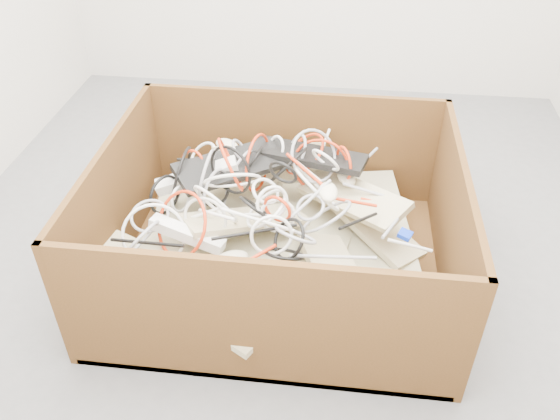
# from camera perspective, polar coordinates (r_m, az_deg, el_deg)

# --- Properties ---
(ground) EXTENTS (3.00, 3.00, 0.00)m
(ground) POSITION_cam_1_polar(r_m,az_deg,el_deg) (2.60, 0.63, -2.06)
(ground) COLOR #58585A
(ground) RESTS_ON ground
(cardboard_box) EXTENTS (1.33, 1.11, 0.57)m
(cardboard_box) POSITION_cam_1_polar(r_m,az_deg,el_deg) (2.32, -0.55, -3.53)
(cardboard_box) COLOR #3F2A0F
(cardboard_box) RESTS_ON ground
(keyboard_pile) EXTENTS (1.29, 1.00, 0.34)m
(keyboard_pile) POSITION_cam_1_polar(r_m,az_deg,el_deg) (2.25, -0.37, -0.20)
(keyboard_pile) COLOR #C2B889
(keyboard_pile) RESTS_ON cardboard_box
(mice_scatter) EXTENTS (0.78, 0.82, 0.23)m
(mice_scatter) POSITION_cam_1_polar(r_m,az_deg,el_deg) (2.17, 0.25, 0.40)
(mice_scatter) COLOR beige
(mice_scatter) RESTS_ON keyboard_pile
(power_strip_left) EXTENTS (0.34, 0.15, 0.14)m
(power_strip_left) POSITION_cam_1_polar(r_m,az_deg,el_deg) (2.29, -8.20, 3.33)
(power_strip_left) COLOR silver
(power_strip_left) RESTS_ON keyboard_pile
(power_strip_right) EXTENTS (0.29, 0.12, 0.09)m
(power_strip_right) POSITION_cam_1_polar(r_m,az_deg,el_deg) (2.08, -9.11, -2.35)
(power_strip_right) COLOR silver
(power_strip_right) RESTS_ON keyboard_pile
(vga_plug) EXTENTS (0.06, 0.06, 0.03)m
(vga_plug) POSITION_cam_1_polar(r_m,az_deg,el_deg) (2.06, 12.21, -2.38)
(vga_plug) COLOR #0B29AF
(vga_plug) RESTS_ON keyboard_pile
(cable_tangle) EXTENTS (1.14, 0.89, 0.40)m
(cable_tangle) POSITION_cam_1_polar(r_m,az_deg,el_deg) (2.18, -3.00, 2.18)
(cable_tangle) COLOR silver
(cable_tangle) RESTS_ON keyboard_pile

